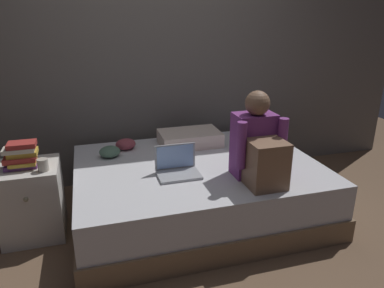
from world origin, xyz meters
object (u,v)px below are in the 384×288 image
nightstand (32,201)px  book_stack (21,156)px  bed (197,189)px  mug (43,165)px  laptop (177,167)px  pillow (190,138)px  clothes_pile (118,148)px  person_sitting (259,147)px

nightstand → book_stack: (-0.02, -0.01, 0.38)m
bed → mug: size_ratio=22.22×
laptop → mug: (-0.96, 0.10, 0.10)m
laptop → mug: size_ratio=3.56×
laptop → pillow: laptop is taller
book_stack → clothes_pile: (0.72, 0.37, -0.15)m
person_sitting → clothes_pile: (-0.94, 0.83, -0.20)m
person_sitting → clothes_pile: 1.27m
person_sitting → clothes_pile: size_ratio=1.97×
laptop → clothes_pile: size_ratio=0.96×
person_sitting → pillow: 0.92m
book_stack → person_sitting: bearing=-15.4°
laptop → clothes_pile: laptop is taller
laptop → clothes_pile: bearing=124.1°
book_stack → clothes_pile: 0.82m
laptop → pillow: (0.27, 0.61, 0.01)m
bed → book_stack: book_stack is taller
person_sitting → pillow: bearing=107.7°
pillow → book_stack: size_ratio=2.40×
bed → person_sitting: (0.34, -0.41, 0.48)m
laptop → pillow: bearing=65.7°
pillow → clothes_pile: bearing=-177.6°
nightstand → pillow: (1.36, 0.39, 0.24)m
laptop → nightstand: bearing=168.6°
person_sitting → laptop: (-0.55, 0.25, -0.20)m
bed → book_stack: (-1.32, 0.05, 0.43)m
person_sitting → book_stack: size_ratio=2.81×
pillow → book_stack: book_stack is taller
book_stack → bed: bearing=-2.2°
person_sitting → mug: person_sitting is taller
book_stack → clothes_pile: size_ratio=0.70×
pillow → person_sitting: bearing=-72.3°
person_sitting → book_stack: person_sitting is taller
bed → nightstand: nightstand is taller
laptop → clothes_pile: (-0.39, 0.58, -0.01)m
person_sitting → laptop: 0.63m
bed → laptop: 0.39m
book_stack → pillow: bearing=16.1°
nightstand → person_sitting: (1.64, -0.47, 0.43)m
nightstand → mug: bearing=-42.7°
person_sitting → laptop: size_ratio=2.05×
bed → person_sitting: person_sitting is taller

